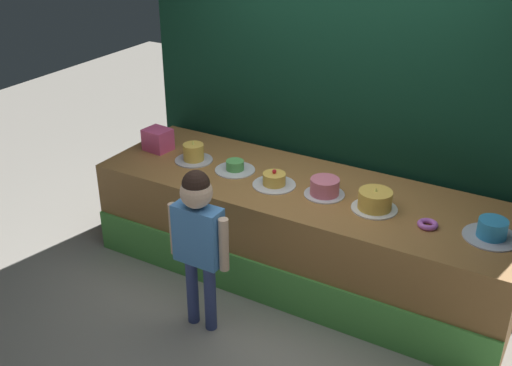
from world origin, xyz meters
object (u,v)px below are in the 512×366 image
(pink_box, at_px, (158,140))
(cake_right, at_px, (375,201))
(cake_center_right, at_px, (325,188))
(cake_far_right, at_px, (492,230))
(donut, at_px, (428,224))
(cake_left, at_px, (235,167))
(cake_far_left, at_px, (194,154))
(cake_center_left, at_px, (274,180))
(child_figure, at_px, (198,230))

(pink_box, bearing_deg, cake_right, -2.11)
(cake_center_right, height_order, cake_far_right, cake_far_right)
(donut, relative_size, cake_left, 0.43)
(cake_far_left, height_order, cake_left, cake_far_left)
(cake_far_left, bearing_deg, pink_box, 174.86)
(donut, relative_size, cake_far_right, 0.38)
(pink_box, xyz_separation_m, cake_far_left, (0.39, -0.04, -0.03))
(cake_left, bearing_deg, donut, -3.63)
(cake_right, bearing_deg, pink_box, 177.89)
(cake_center_right, relative_size, cake_far_right, 0.83)
(cake_far_left, distance_m, cake_center_right, 1.18)
(cake_left, relative_size, cake_center_right, 1.07)
(pink_box, distance_m, cake_center_right, 1.58)
(donut, xyz_separation_m, cake_far_right, (0.39, 0.07, 0.04))
(cake_center_left, xyz_separation_m, cake_center_right, (0.39, 0.05, 0.02))
(child_figure, xyz_separation_m, cake_far_left, (-0.68, 0.91, 0.05))
(pink_box, height_order, cake_right, pink_box)
(cake_left, bearing_deg, child_figure, -72.79)
(cake_left, bearing_deg, cake_right, -2.19)
(cake_center_right, distance_m, cake_right, 0.39)
(donut, height_order, cake_center_right, cake_center_right)
(cake_far_left, bearing_deg, cake_center_left, -4.64)
(child_figure, distance_m, pink_box, 1.43)
(cake_far_left, height_order, cake_right, cake_far_left)
(cake_left, height_order, cake_center_right, cake_center_right)
(donut, relative_size, cake_center_right, 0.46)
(cake_right, relative_size, cake_far_right, 0.90)
(donut, height_order, cake_far_right, cake_far_right)
(child_figure, height_order, cake_center_left, child_figure)
(pink_box, relative_size, cake_left, 0.67)
(cake_center_right, bearing_deg, cake_far_left, 179.24)
(pink_box, xyz_separation_m, cake_far_right, (2.76, -0.06, -0.04))
(pink_box, xyz_separation_m, cake_center_left, (1.18, -0.10, -0.05))
(child_figure, height_order, cake_far_right, child_figure)
(pink_box, bearing_deg, cake_left, -1.97)
(cake_far_left, xyz_separation_m, cake_center_left, (0.79, -0.06, -0.02))
(cake_center_right, bearing_deg, donut, -5.50)
(cake_center_left, distance_m, cake_center_right, 0.40)
(child_figure, height_order, donut, child_figure)
(child_figure, relative_size, cake_center_left, 3.67)
(donut, bearing_deg, cake_center_right, 174.50)
(cake_center_left, relative_size, cake_right, 1.01)
(child_figure, relative_size, cake_right, 3.72)
(cake_far_left, xyz_separation_m, cake_left, (0.39, 0.01, -0.03))
(cake_far_left, relative_size, cake_far_right, 0.87)
(pink_box, relative_size, cake_far_right, 0.59)
(cake_right, bearing_deg, cake_left, 177.81)
(child_figure, relative_size, cake_far_left, 3.88)
(cake_far_left, bearing_deg, cake_left, 1.21)
(donut, xyz_separation_m, cake_right, (-0.39, 0.05, 0.05))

